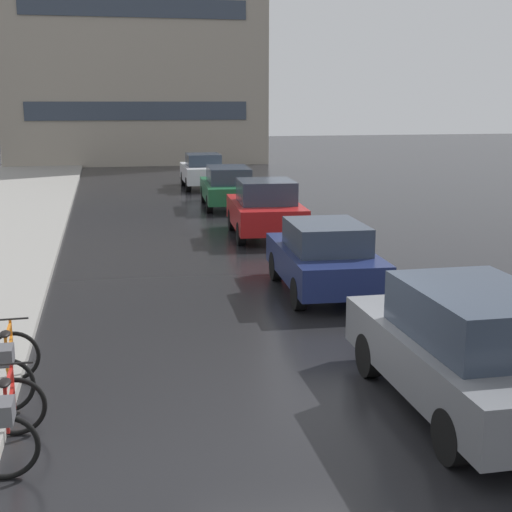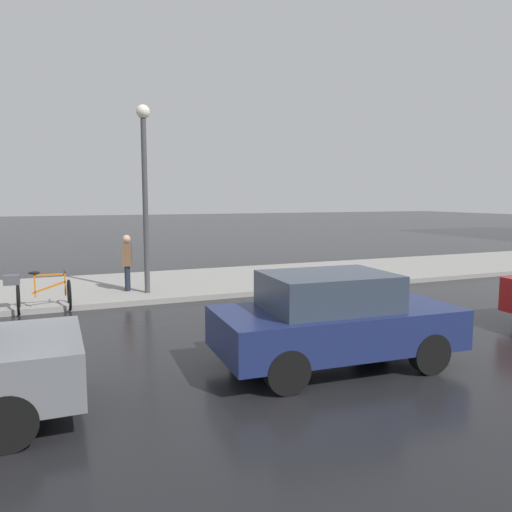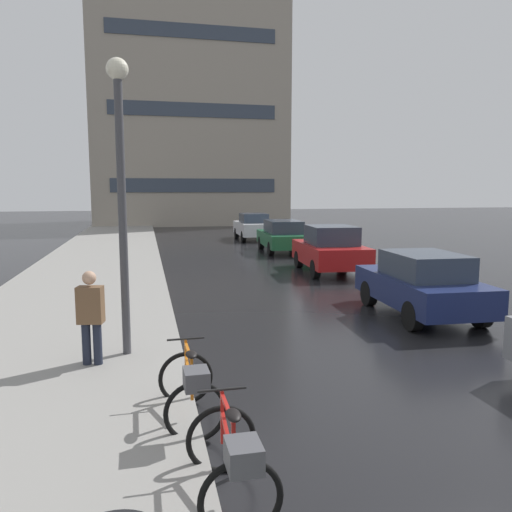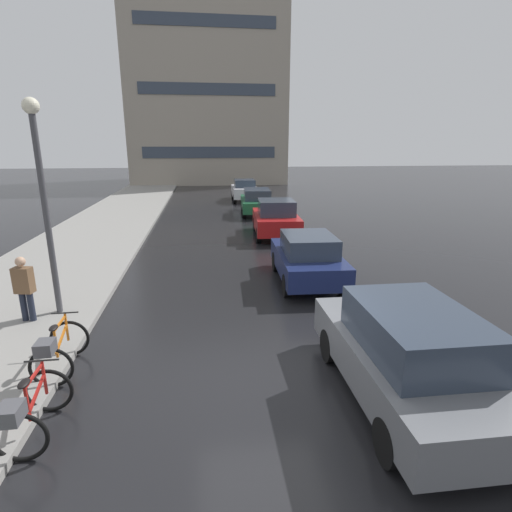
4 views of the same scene
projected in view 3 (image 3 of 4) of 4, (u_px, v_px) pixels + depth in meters
name	position (u px, v px, depth m)	size (l,w,h in m)	color
ground_plane	(486.00, 423.00, 6.37)	(140.00, 140.00, 0.00)	black
sidewalk_kerb	(84.00, 288.00, 14.74)	(4.80, 60.00, 0.14)	gray
bicycle_nearest	(233.00, 461.00, 4.54)	(0.75, 1.38, 1.00)	black
bicycle_second	(191.00, 388.00, 6.20)	(0.78, 1.43, 0.99)	black
car_navy	(422.00, 284.00, 11.69)	(1.97, 3.91, 1.51)	navy
car_red	(330.00, 250.00, 17.94)	(2.19, 4.01, 1.69)	#AD1919
car_green	(283.00, 236.00, 23.86)	(2.11, 4.46, 1.53)	#1E6038
car_white	(253.00, 227.00, 29.75)	(1.89, 4.01, 1.58)	silver
pedestrian	(91.00, 316.00, 8.02)	(0.44, 0.31, 1.68)	#1E2333
streetlamp	(121.00, 174.00, 8.26)	(0.36, 0.36, 5.07)	#424247
building_facade_main	(188.00, 119.00, 44.54)	(16.09, 10.82, 18.49)	#9E9384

